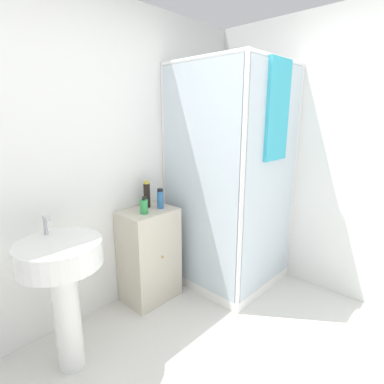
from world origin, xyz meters
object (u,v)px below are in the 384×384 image
object	(u,v)px
shampoo_bottle_tall_black	(147,194)
shampoo_bottle_blue	(160,199)
sink	(62,276)
soap_dispenser	(144,206)

from	to	relation	value
shampoo_bottle_tall_black	shampoo_bottle_blue	world-z (taller)	shampoo_bottle_tall_black
shampoo_bottle_tall_black	shampoo_bottle_blue	bearing A→B (deg)	-62.10
sink	shampoo_bottle_blue	size ratio (longest dim) A/B	5.82
soap_dispenser	shampoo_bottle_tall_black	xyz separation A→B (m)	(0.13, 0.12, 0.05)
sink	soap_dispenser	xyz separation A→B (m)	(0.78, 0.18, 0.24)
sink	shampoo_bottle_blue	distance (m)	1.03
sink	shampoo_bottle_tall_black	xyz separation A→B (m)	(0.92, 0.31, 0.29)
sink	soap_dispenser	world-z (taller)	sink
soap_dispenser	shampoo_bottle_blue	xyz separation A→B (m)	(0.19, 0.01, 0.02)
shampoo_bottle_tall_black	shampoo_bottle_blue	distance (m)	0.13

